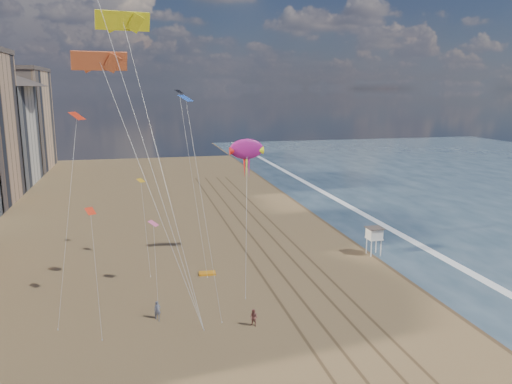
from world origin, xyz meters
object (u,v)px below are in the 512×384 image
kite_flyer_b (254,318)px  grounded_kite (207,273)px  kite_flyer_a (157,310)px  show_kite (247,149)px  lifeguard_stand (374,234)px

kite_flyer_b → grounded_kite: bearing=139.0°
grounded_kite → kite_flyer_a: bearing=-116.7°
grounded_kite → show_kite: bearing=47.3°
lifeguard_stand → kite_flyer_a: lifeguard_stand is taller
grounded_kite → kite_flyer_b: (2.36, -14.08, 0.72)m
lifeguard_stand → show_kite: bearing=167.1°
lifeguard_stand → grounded_kite: bearing=-175.0°
lifeguard_stand → grounded_kite: size_ratio=1.92×
show_kite → kite_flyer_a: show_kite is taller
grounded_kite → kite_flyer_a: size_ratio=1.12×
lifeguard_stand → show_kite: size_ratio=0.19×
show_kite → kite_flyer_a: size_ratio=11.16×
show_kite → kite_flyer_a: bearing=-127.2°
lifeguard_stand → show_kite: (-16.27, 3.73, 11.12)m
show_kite → kite_flyer_a: 24.12m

